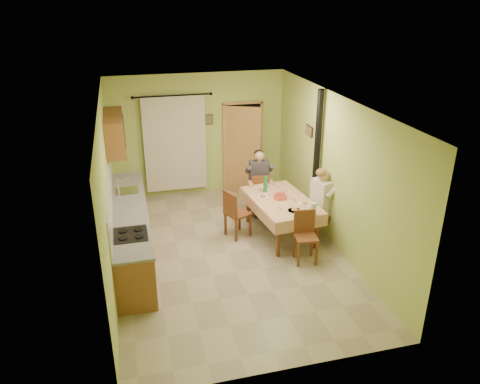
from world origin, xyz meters
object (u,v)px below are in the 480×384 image
object	(u,v)px
dining_table	(281,217)
chair_far	(259,201)
chair_right	(321,222)
man_far	(259,175)
chair_near	(305,246)
stove_flue	(315,180)
chair_left	(237,222)
man_right	(322,195)

from	to	relation	value
dining_table	chair_far	size ratio (longest dim) A/B	2.00
chair_right	dining_table	bearing A→B (deg)	56.69
man_far	dining_table	bearing A→B (deg)	-76.97
dining_table	chair_near	xyz separation A→B (m)	(0.10, -1.04, -0.09)
chair_near	stove_flue	distance (m)	1.55
chair_right	chair_near	bearing A→B (deg)	125.68
chair_left	chair_far	bearing A→B (deg)	118.00
chair_left	stove_flue	world-z (taller)	stove_flue
chair_right	stove_flue	distance (m)	0.84
chair_near	man_right	bearing A→B (deg)	-121.73
chair_left	chair_right	bearing A→B (deg)	52.56
chair_near	chair_right	xyz separation A→B (m)	(0.65, 0.80, 0.00)
chair_right	stove_flue	bearing A→B (deg)	-14.97
dining_table	stove_flue	distance (m)	1.00
chair_right	chair_left	world-z (taller)	chair_right
man_right	stove_flue	distance (m)	0.44
chair_left	dining_table	bearing A→B (deg)	55.92
man_far	chair_right	bearing A→B (deg)	-49.75
chair_left	man_far	bearing A→B (deg)	118.34
chair_near	man_far	xyz separation A→B (m)	(-0.24, 2.08, 0.59)
man_right	chair_left	bearing A→B (deg)	60.04
chair_far	man_right	xyz separation A→B (m)	(0.87, -1.28, 0.59)
chair_near	stove_flue	xyz separation A→B (m)	(0.64, 1.21, 0.74)
chair_right	man_right	world-z (taller)	man_right
dining_table	stove_flue	bearing A→B (deg)	6.00
chair_far	man_right	distance (m)	1.65
chair_left	man_far	xyz separation A→B (m)	(0.70, 0.88, 0.59)
dining_table	chair_near	size ratio (longest dim) A/B	1.99
dining_table	chair_far	xyz separation A→B (m)	(-0.14, 1.03, -0.09)
chair_right	man_far	bearing A→B (deg)	19.17
chair_near	man_far	size ratio (longest dim) A/B	0.67
dining_table	chair_near	distance (m)	1.05
chair_near	dining_table	bearing A→B (deg)	-77.62
man_right	stove_flue	bearing A→B (deg)	-17.09
dining_table	man_far	xyz separation A→B (m)	(-0.13, 1.04, 0.50)
chair_near	man_right	distance (m)	1.17
dining_table	man_far	bearing A→B (deg)	90.99
chair_right	chair_left	size ratio (longest dim) A/B	1.06
chair_near	man_far	world-z (taller)	man_far
dining_table	man_right	distance (m)	0.92
chair_near	stove_flue	bearing A→B (deg)	-111.38
chair_far	chair_near	distance (m)	2.08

